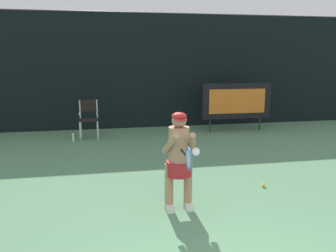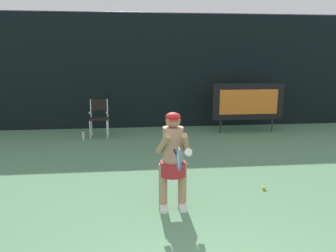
{
  "view_description": "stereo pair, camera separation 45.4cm",
  "coord_description": "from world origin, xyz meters",
  "px_view_note": "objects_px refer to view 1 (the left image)",
  "views": [
    {
      "loc": [
        -1.2,
        -2.5,
        2.3
      ],
      "look_at": [
        -0.09,
        3.48,
        1.05
      ],
      "focal_mm": 36.28,
      "sensor_mm": 36.0,
      "label": 1
    },
    {
      "loc": [
        -0.75,
        -2.56,
        2.3
      ],
      "look_at": [
        -0.09,
        3.48,
        1.05
      ],
      "focal_mm": 36.28,
      "sensor_mm": 36.0,
      "label": 2
    }
  ],
  "objects_px": {
    "tennis_racket": "(188,158)",
    "scoreboard": "(236,101)",
    "water_bottle": "(73,137)",
    "tennis_ball_loose": "(264,185)",
    "umpire_chair": "(89,117)",
    "tennis_player": "(179,157)"
  },
  "relations": [
    {
      "from": "umpire_chair",
      "to": "tennis_ball_loose",
      "type": "height_order",
      "value": "umpire_chair"
    },
    {
      "from": "tennis_player",
      "to": "tennis_ball_loose",
      "type": "xyz_separation_m",
      "value": [
        1.68,
        0.56,
        -0.79
      ]
    },
    {
      "from": "tennis_racket",
      "to": "tennis_ball_loose",
      "type": "bearing_deg",
      "value": 41.16
    },
    {
      "from": "water_bottle",
      "to": "tennis_racket",
      "type": "distance_m",
      "value": 5.66
    },
    {
      "from": "umpire_chair",
      "to": "tennis_racket",
      "type": "height_order",
      "value": "tennis_racket"
    },
    {
      "from": "scoreboard",
      "to": "tennis_ball_loose",
      "type": "xyz_separation_m",
      "value": [
        -1.26,
        -4.56,
        -0.91
      ]
    },
    {
      "from": "tennis_player",
      "to": "tennis_ball_loose",
      "type": "height_order",
      "value": "tennis_player"
    },
    {
      "from": "scoreboard",
      "to": "umpire_chair",
      "type": "relative_size",
      "value": 2.04
    },
    {
      "from": "umpire_chair",
      "to": "scoreboard",
      "type": "bearing_deg",
      "value": 1.43
    },
    {
      "from": "umpire_chair",
      "to": "tennis_player",
      "type": "relative_size",
      "value": 0.72
    },
    {
      "from": "water_bottle",
      "to": "tennis_ball_loose",
      "type": "distance_m",
      "value": 5.5
    },
    {
      "from": "umpire_chair",
      "to": "water_bottle",
      "type": "xyz_separation_m",
      "value": [
        -0.43,
        -0.33,
        -0.5
      ]
    },
    {
      "from": "tennis_racket",
      "to": "tennis_ball_loose",
      "type": "xyz_separation_m",
      "value": [
        1.68,
        1.12,
        -0.94
      ]
    },
    {
      "from": "tennis_ball_loose",
      "to": "water_bottle",
      "type": "bearing_deg",
      "value": 131.49
    },
    {
      "from": "water_bottle",
      "to": "tennis_player",
      "type": "relative_size",
      "value": 0.18
    },
    {
      "from": "tennis_ball_loose",
      "to": "scoreboard",
      "type": "bearing_deg",
      "value": 74.59
    },
    {
      "from": "scoreboard",
      "to": "water_bottle",
      "type": "height_order",
      "value": "scoreboard"
    },
    {
      "from": "tennis_ball_loose",
      "to": "umpire_chair",
      "type": "bearing_deg",
      "value": 125.87
    },
    {
      "from": "scoreboard",
      "to": "umpire_chair",
      "type": "xyz_separation_m",
      "value": [
        -4.48,
        -0.11,
        -0.33
      ]
    },
    {
      "from": "scoreboard",
      "to": "tennis_racket",
      "type": "relative_size",
      "value": 3.65
    },
    {
      "from": "tennis_racket",
      "to": "scoreboard",
      "type": "bearing_deg",
      "value": 70.16
    },
    {
      "from": "umpire_chair",
      "to": "tennis_racket",
      "type": "distance_m",
      "value": 5.79
    }
  ]
}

